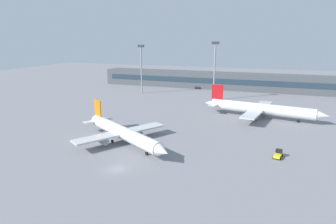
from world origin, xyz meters
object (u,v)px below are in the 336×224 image
at_px(airplane_mid, 261,109).
at_px(floodlight_tower_west, 215,67).
at_px(baggage_tug_yellow, 278,154).
at_px(floodlight_tower_east, 141,65).
at_px(airplane_near, 123,133).

distance_m(airplane_mid, floodlight_tower_west, 35.67).
bearing_deg(baggage_tug_yellow, floodlight_tower_east, 135.12).
bearing_deg(baggage_tug_yellow, floodlight_tower_west, 114.54).
relative_size(airplane_mid, floodlight_tower_east, 1.75).
xyz_separation_m(baggage_tug_yellow, floodlight_tower_east, (-66.02, 65.75, 13.34)).
xyz_separation_m(airplane_mid, floodlight_tower_east, (-60.19, 29.83, 10.93)).
xyz_separation_m(airplane_mid, baggage_tug_yellow, (5.83, -35.92, -2.41)).
height_order(baggage_tug_yellow, floodlight_tower_east, floodlight_tower_east).
distance_m(airplane_near, baggage_tug_yellow, 39.00).
xyz_separation_m(airplane_near, airplane_mid, (32.92, 39.79, 0.35)).
xyz_separation_m(floodlight_tower_west, floodlight_tower_east, (-38.04, 4.48, -0.88)).
bearing_deg(baggage_tug_yellow, airplane_mid, 99.22).
bearing_deg(airplane_mid, floodlight_tower_west, 131.15).
relative_size(airplane_near, floodlight_tower_east, 1.39).
bearing_deg(airplane_mid, baggage_tug_yellow, -80.78).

